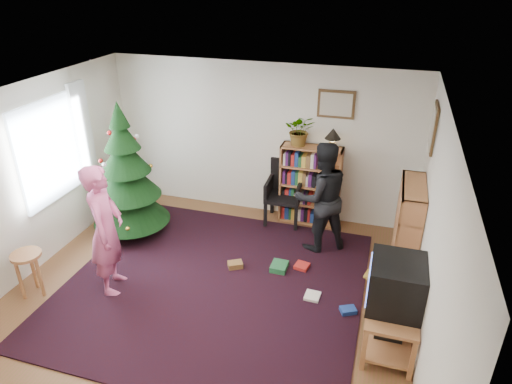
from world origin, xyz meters
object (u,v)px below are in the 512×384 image
(picture_right, at_px, (434,128))
(table_lamp, at_px, (333,135))
(christmas_tree, at_px, (127,182))
(bookshelf_right, at_px, (407,229))
(stool, at_px, (28,263))
(tv_stand, at_px, (390,320))
(person_standing, at_px, (106,230))
(armchair, at_px, (286,189))
(picture_back, at_px, (336,104))
(person_by_chair, at_px, (321,197))
(potted_plant, at_px, (300,130))
(bookshelf_back, at_px, (310,184))
(crt_tv, at_px, (396,284))

(picture_right, relative_size, table_lamp, 1.85)
(christmas_tree, height_order, bookshelf_right, christmas_tree)
(stool, bearing_deg, tv_stand, 5.57)
(person_standing, bearing_deg, armchair, -53.89)
(picture_back, relative_size, person_by_chair, 0.33)
(picture_right, xyz_separation_m, tv_stand, (-0.26, -1.84, -1.62))
(tv_stand, relative_size, potted_plant, 1.95)
(potted_plant, distance_m, table_lamp, 0.50)
(armchair, xyz_separation_m, potted_plant, (0.19, 0.04, 1.00))
(picture_right, bearing_deg, bookshelf_back, 159.99)
(picture_back, relative_size, bookshelf_right, 0.42)
(christmas_tree, distance_m, table_lamp, 3.15)
(picture_back, distance_m, person_by_chair, 1.41)
(bookshelf_back, xyz_separation_m, potted_plant, (-0.20, 0.00, 0.88))
(christmas_tree, height_order, stool, christmas_tree)
(christmas_tree, distance_m, person_by_chair, 2.88)
(picture_right, height_order, bookshelf_right, picture_right)
(christmas_tree, bearing_deg, stool, -104.24)
(armchair, xyz_separation_m, person_by_chair, (0.67, -0.68, 0.29))
(armchair, bearing_deg, tv_stand, -56.32)
(tv_stand, distance_m, armchair, 2.97)
(christmas_tree, xyz_separation_m, tv_stand, (3.93, -1.28, -0.55))
(crt_tv, xyz_separation_m, armchair, (-1.75, 2.40, -0.27))
(picture_back, bearing_deg, potted_plant, -164.75)
(picture_right, relative_size, bookshelf_right, 0.46)
(bookshelf_right, bearing_deg, stool, 112.79)
(christmas_tree, relative_size, bookshelf_right, 1.62)
(stool, xyz_separation_m, potted_plant, (2.79, 2.86, 1.07))
(bookshelf_right, bearing_deg, potted_plant, 59.95)
(crt_tv, xyz_separation_m, person_by_chair, (-1.07, 1.71, 0.01))
(stool, relative_size, person_by_chair, 0.37)
(picture_back, height_order, crt_tv, picture_back)
(bookshelf_back, distance_m, table_lamp, 0.91)
(crt_tv, bearing_deg, person_by_chair, 122.09)
(tv_stand, xyz_separation_m, potted_plant, (-1.57, 2.43, 1.22))
(crt_tv, bearing_deg, christmas_tree, 161.97)
(armchair, distance_m, stool, 3.84)
(crt_tv, height_order, person_by_chair, person_by_chair)
(picture_right, bearing_deg, person_standing, -153.51)
(picture_back, relative_size, christmas_tree, 0.26)
(picture_right, bearing_deg, crt_tv, -97.97)
(bookshelf_back, bearing_deg, table_lamp, -0.00)
(christmas_tree, relative_size, crt_tv, 3.46)
(bookshelf_right, distance_m, potted_plant, 2.14)
(christmas_tree, bearing_deg, table_lamp, 21.97)
(christmas_tree, xyz_separation_m, crt_tv, (3.92, -1.28, -0.06))
(christmas_tree, relative_size, armchair, 2.09)
(bookshelf_right, distance_m, person_standing, 3.87)
(tv_stand, height_order, table_lamp, table_lamp)
(picture_right, bearing_deg, stool, -153.83)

